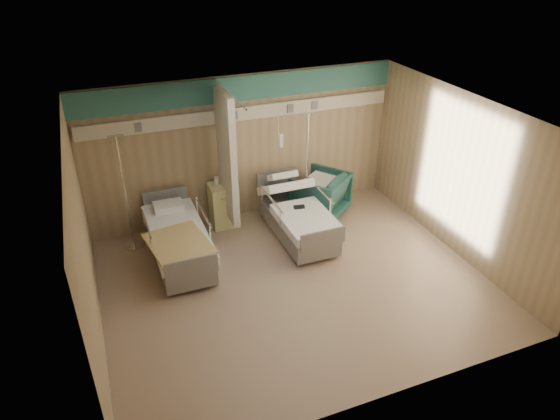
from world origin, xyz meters
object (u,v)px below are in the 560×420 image
at_px(bed_right, 297,221).
at_px(bed_left, 179,245).
at_px(iv_stand_right, 306,194).
at_px(bedside_cabinet, 224,205).
at_px(visitor_armchair, 320,194).
at_px(iv_stand_left, 131,225).

xyz_separation_m(bed_right, bed_left, (-2.20, 0.00, 0.00)).
distance_m(bed_left, iv_stand_right, 2.80).
distance_m(bedside_cabinet, iv_stand_right, 1.66).
relative_size(bed_right, iv_stand_right, 1.02).
height_order(bed_right, bedside_cabinet, bedside_cabinet).
bearing_deg(visitor_armchair, bed_left, -24.86).
bearing_deg(bed_left, iv_stand_right, 15.04).
bearing_deg(bedside_cabinet, iv_stand_left, -175.80).
height_order(bed_left, iv_stand_right, iv_stand_right).
relative_size(iv_stand_right, iv_stand_left, 0.99).
relative_size(visitor_armchair, iv_stand_left, 0.45).
xyz_separation_m(visitor_armchair, iv_stand_left, (-3.64, 0.17, -0.00)).
relative_size(bedside_cabinet, iv_stand_right, 0.40).
height_order(visitor_armchair, iv_stand_left, iv_stand_left).
relative_size(bed_left, iv_stand_right, 1.02).
xyz_separation_m(bed_right, iv_stand_right, (0.50, 0.73, 0.12)).
bearing_deg(bed_right, iv_stand_left, 165.09).
bearing_deg(bedside_cabinet, visitor_armchair, -8.99).
bearing_deg(bedside_cabinet, bed_right, -38.05).
xyz_separation_m(bedside_cabinet, iv_stand_left, (-1.75, -0.13, 0.01)).
xyz_separation_m(bed_left, bedside_cabinet, (1.05, 0.90, 0.11)).
distance_m(bed_left, iv_stand_left, 1.05).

